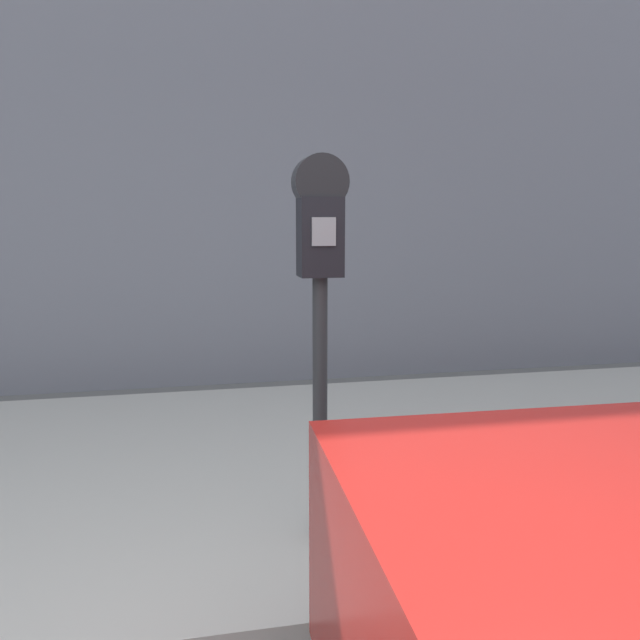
{
  "coord_description": "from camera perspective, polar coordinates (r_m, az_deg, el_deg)",
  "views": [
    {
      "loc": [
        -0.32,
        -0.97,
        1.38
      ],
      "look_at": [
        0.15,
        1.33,
        0.99
      ],
      "focal_mm": 35.0,
      "sensor_mm": 36.0,
      "label": 1
    }
  ],
  "objects": [
    {
      "name": "parking_meter",
      "position": [
        2.35,
        0.0,
        4.91
      ],
      "size": [
        0.2,
        0.14,
        1.5
      ],
      "color": "#2D2D30",
      "rests_on": "sidewalk"
    },
    {
      "name": "building_facade",
      "position": [
        5.36,
        -8.47,
        21.11
      ],
      "size": [
        24.0,
        0.3,
        4.94
      ],
      "color": "gray",
      "rests_on": "ground_plane"
    },
    {
      "name": "sidewalk",
      "position": [
        3.45,
        -5.46,
        -13.24
      ],
      "size": [
        24.0,
        2.8,
        0.1
      ],
      "color": "#BCB7AD",
      "rests_on": "ground_plane"
    }
  ]
}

